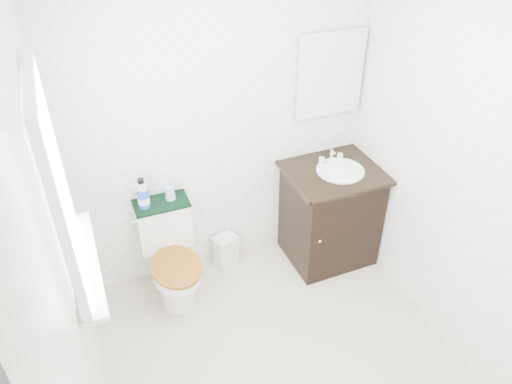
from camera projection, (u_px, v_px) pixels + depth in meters
floor at (287, 370)px, 3.22m from camera, size 2.40×2.40×0.00m
wall_back at (221, 124)px, 3.45m from camera, size 2.40×0.00×2.40m
wall_left at (70, 283)px, 2.20m from camera, size 0.00×2.40×2.40m
wall_right at (469, 181)px, 2.86m from camera, size 0.00×2.40×2.40m
window at (56, 186)px, 2.20m from camera, size 0.02×0.70×0.90m
mirror at (330, 75)px, 3.53m from camera, size 0.50×0.02×0.60m
toilet at (171, 258)px, 3.62m from camera, size 0.39×0.62×0.72m
vanity at (330, 212)px, 3.89m from camera, size 0.69×0.59×0.92m
trash_bin at (226, 250)px, 3.97m from camera, size 0.22×0.20×0.27m
towel at (161, 203)px, 3.48m from camera, size 0.38×0.22×0.02m
mouthwash_bottle at (143, 194)px, 3.38m from camera, size 0.08×0.08×0.22m
cup at (170, 193)px, 3.49m from camera, size 0.07×0.07×0.09m
soap_bar at (324, 163)px, 3.74m from camera, size 0.07×0.04×0.02m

